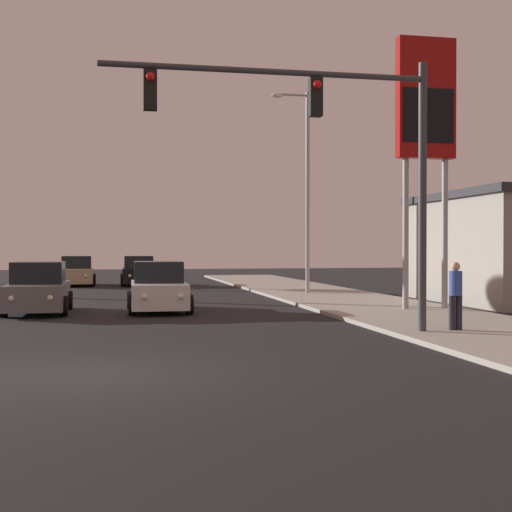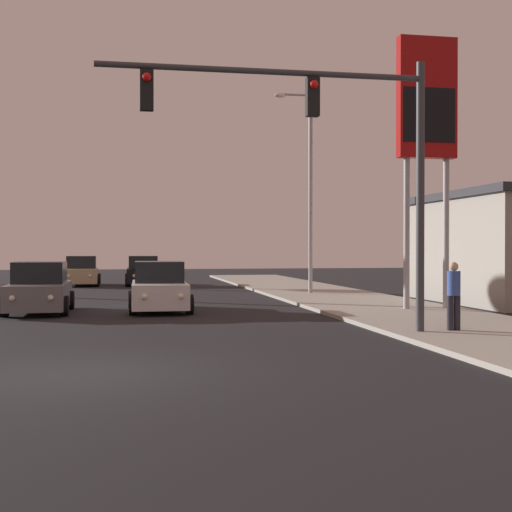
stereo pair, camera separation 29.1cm
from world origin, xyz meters
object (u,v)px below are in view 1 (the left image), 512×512
(car_black, at_px, (139,272))
(gas_station_sign, at_px, (426,113))
(street_lamp, at_px, (305,182))
(car_white, at_px, (158,289))
(pedestrian_on_sidewalk, at_px, (456,293))
(car_tan, at_px, (77,272))
(traffic_light_mast, at_px, (334,137))
(car_grey, at_px, (38,290))

(car_black, distance_m, gas_station_sign, 21.70)
(street_lamp, height_order, gas_station_sign, same)
(car_white, relative_size, pedestrian_on_sidewalk, 2.59)
(car_white, bearing_deg, gas_station_sign, 168.37)
(car_tan, xyz_separation_m, car_black, (3.46, -0.31, 0.00))
(traffic_light_mast, bearing_deg, gas_station_sign, 49.75)
(street_lamp, relative_size, pedestrian_on_sidewalk, 5.39)
(car_tan, height_order, street_lamp, street_lamp)
(car_grey, xyz_separation_m, car_white, (3.91, -0.11, 0.00))
(traffic_light_mast, bearing_deg, car_white, 114.19)
(street_lamp, bearing_deg, pedestrian_on_sidewalk, -90.71)
(street_lamp, height_order, pedestrian_on_sidewalk, street_lamp)
(car_white, bearing_deg, traffic_light_mast, 115.56)
(traffic_light_mast, bearing_deg, pedestrian_on_sidewalk, 0.82)
(car_grey, distance_m, car_black, 17.27)
(street_lamp, distance_m, gas_station_sign, 9.05)
(car_white, bearing_deg, pedestrian_on_sidewalk, 131.57)
(car_tan, height_order, car_white, same)
(car_tan, distance_m, pedestrian_on_sidewalk, 27.27)
(car_grey, xyz_separation_m, car_tan, (0.39, 17.14, 0.00))
(car_white, height_order, traffic_light_mast, traffic_light_mast)
(car_tan, relative_size, traffic_light_mast, 0.56)
(traffic_light_mast, relative_size, street_lamp, 0.87)
(car_white, distance_m, street_lamp, 10.61)
(car_grey, bearing_deg, pedestrian_on_sidewalk, 142.58)
(gas_station_sign, bearing_deg, car_tan, 122.44)
(street_lamp, bearing_deg, car_black, 124.45)
(car_grey, bearing_deg, traffic_light_mast, 132.51)
(car_tan, height_order, gas_station_sign, gas_station_sign)
(gas_station_sign, bearing_deg, street_lamp, 101.50)
(traffic_light_mast, xyz_separation_m, gas_station_sign, (5.11, 6.03, 1.87))
(car_grey, relative_size, gas_station_sign, 0.48)
(car_grey, height_order, street_lamp, street_lamp)
(car_grey, xyz_separation_m, gas_station_sign, (12.63, -2.12, 5.86))
(car_black, relative_size, pedestrian_on_sidewalk, 2.59)
(car_black, height_order, street_lamp, street_lamp)
(car_grey, height_order, car_white, same)
(car_grey, height_order, car_black, same)
(traffic_light_mast, height_order, pedestrian_on_sidewalk, traffic_light_mast)
(pedestrian_on_sidewalk, bearing_deg, car_grey, 142.75)
(gas_station_sign, bearing_deg, traffic_light_mast, -130.25)
(car_grey, bearing_deg, car_black, -103.04)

